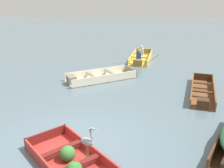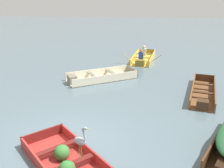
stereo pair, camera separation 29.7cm
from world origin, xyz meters
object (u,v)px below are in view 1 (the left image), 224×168
(skiff_wooden_brown_far_moored, at_px, (203,92))
(heron_on_dinghy, at_px, (87,141))
(skiff_cream_near_moored, at_px, (98,77))
(dinghy_red_foreground, at_px, (72,163))
(rowboat_yellow_with_crew, at_px, (140,58))

(skiff_wooden_brown_far_moored, height_order, heron_on_dinghy, heron_on_dinghy)
(skiff_wooden_brown_far_moored, bearing_deg, skiff_cream_near_moored, 160.72)
(dinghy_red_foreground, relative_size, heron_on_dinghy, 3.36)
(skiff_cream_near_moored, height_order, heron_on_dinghy, heron_on_dinghy)
(dinghy_red_foreground, height_order, heron_on_dinghy, heron_on_dinghy)
(skiff_cream_near_moored, bearing_deg, skiff_wooden_brown_far_moored, -19.28)
(dinghy_red_foreground, xyz_separation_m, skiff_wooden_brown_far_moored, (4.43, 4.90, -0.02))
(dinghy_red_foreground, bearing_deg, heron_on_dinghy, -26.08)
(dinghy_red_foreground, relative_size, skiff_wooden_brown_far_moored, 0.79)
(dinghy_red_foreground, bearing_deg, skiff_wooden_brown_far_moored, 47.90)
(dinghy_red_foreground, height_order, rowboat_yellow_with_crew, rowboat_yellow_with_crew)
(skiff_wooden_brown_far_moored, relative_size, rowboat_yellow_with_crew, 1.04)
(heron_on_dinghy, bearing_deg, rowboat_yellow_with_crew, 80.91)
(rowboat_yellow_with_crew, xyz_separation_m, heron_on_dinghy, (-1.69, -10.56, 0.71))
(dinghy_red_foreground, distance_m, skiff_wooden_brown_far_moored, 6.61)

